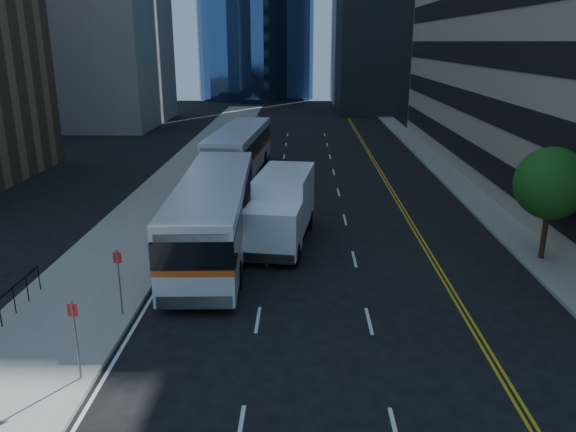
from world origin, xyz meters
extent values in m
plane|color=black|center=(0.00, 0.00, 0.00)|extent=(160.00, 160.00, 0.00)
cube|color=gray|center=(-10.50, 25.00, 0.07)|extent=(5.00, 90.00, 0.15)
cube|color=gray|center=(9.00, 25.00, 0.07)|extent=(2.00, 90.00, 0.15)
cylinder|color=#332114|center=(9.00, 8.00, 1.25)|extent=(0.24, 0.24, 2.20)
sphere|color=#1A4513|center=(9.00, 8.00, 3.65)|extent=(3.20, 3.20, 3.20)
cube|color=silver|center=(-6.05, 8.82, 1.02)|extent=(3.49, 13.72, 1.25)
cube|color=#D15013|center=(-6.05, 8.82, 1.76)|extent=(3.51, 13.74, 0.25)
cube|color=black|center=(-6.05, 8.82, 2.38)|extent=(3.51, 13.74, 1.02)
cube|color=silver|center=(-6.05, 8.82, 3.23)|extent=(3.49, 13.72, 0.57)
cylinder|color=black|center=(-7.24, 4.68, 0.57)|extent=(0.39, 1.15, 1.13)
cylinder|color=black|center=(-4.53, 4.79, 0.57)|extent=(0.39, 1.15, 1.13)
cylinder|color=black|center=(-7.55, 12.39, 0.57)|extent=(0.39, 1.15, 1.13)
cylinder|color=black|center=(-4.84, 12.50, 0.57)|extent=(0.39, 1.15, 1.13)
cube|color=silver|center=(-6.60, 25.17, 0.99)|extent=(3.83, 13.44, 1.22)
cube|color=red|center=(-6.60, 25.17, 1.71)|extent=(3.85, 13.46, 0.24)
cube|color=black|center=(-6.60, 25.17, 2.32)|extent=(3.85, 13.46, 0.99)
cube|color=silver|center=(-6.60, 25.17, 3.15)|extent=(3.83, 13.44, 0.55)
cylinder|color=black|center=(-8.20, 21.30, 0.55)|extent=(0.41, 1.13, 1.11)
cylinder|color=black|center=(-5.58, 21.11, 0.55)|extent=(0.41, 1.13, 1.11)
cylinder|color=black|center=(-7.66, 28.79, 0.55)|extent=(0.41, 1.13, 1.11)
cylinder|color=black|center=(-5.03, 28.60, 0.55)|extent=(0.41, 1.13, 1.11)
cube|color=white|center=(-3.25, 7.65, 1.47)|extent=(2.71, 2.53, 2.14)
cube|color=black|center=(-3.37, 6.69, 1.88)|extent=(2.23, 0.35, 1.12)
cube|color=white|center=(-2.79, 11.18, 2.09)|extent=(3.04, 5.15, 2.64)
cube|color=black|center=(-2.93, 10.07, 0.56)|extent=(2.68, 6.89, 0.25)
cylinder|color=black|center=(-4.36, 7.59, 0.49)|extent=(0.41, 1.00, 0.98)
cylinder|color=black|center=(-2.18, 7.31, 0.49)|extent=(0.41, 1.00, 0.98)
cylinder|color=black|center=(-3.72, 12.63, 0.49)|extent=(0.41, 1.00, 0.98)
cylinder|color=black|center=(-1.53, 12.35, 0.49)|extent=(0.41, 1.00, 0.98)
camera|label=1|loc=(-1.96, -16.15, 9.59)|focal=35.00mm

